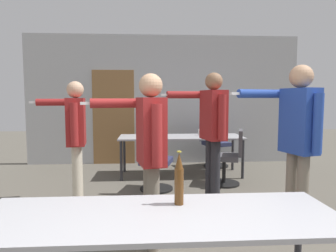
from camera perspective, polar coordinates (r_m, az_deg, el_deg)
name	(u,v)px	position (r m, az deg, el deg)	size (l,w,h in m)	color
back_wall	(162,100)	(6.65, -1.07, 4.90)	(5.96, 0.12, 2.81)	#B2B5B7
conference_table_near	(160,224)	(1.91, -1.63, -18.14)	(2.19, 0.73, 0.74)	#A8A8AD
conference_table_far	(181,139)	(5.59, 2.48, -2.54)	(2.28, 0.77, 0.74)	#A8A8AD
person_left_plaid	(75,130)	(4.23, -17.26, -0.77)	(0.81, 0.60, 1.66)	beige
person_far_watching	(150,143)	(2.84, -3.53, -3.21)	(0.83, 0.57, 1.67)	slate
person_right_polo	(212,124)	(4.18, 8.43, 0.43)	(0.89, 0.62, 1.79)	#28282D
person_near_casual	(298,131)	(3.40, 23.51, -0.89)	(0.88, 0.55, 1.78)	slate
office_chair_near_pushed	(155,164)	(4.66, -2.44, -7.20)	(0.57, 0.62, 0.92)	black
office_chair_far_right	(213,146)	(6.38, 8.57, -3.72)	(0.63, 0.59, 0.95)	black
office_chair_side_rolled	(229,159)	(5.10, 11.51, -6.20)	(0.63, 0.58, 0.92)	black
beer_bottle	(179,179)	(2.00, 2.12, -10.13)	(0.06, 0.06, 0.36)	#563314
drink_cup	(200,132)	(5.76, 6.14, -1.18)	(0.07, 0.07, 0.11)	silver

